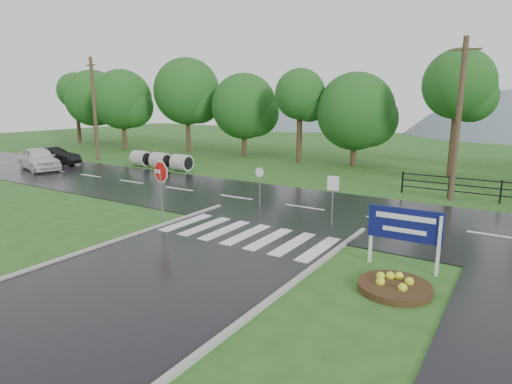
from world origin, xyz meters
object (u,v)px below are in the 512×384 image
Objects in this scene: car_white at (40,170)px; car_dark at (53,165)px; stop_sign at (161,177)px; culvert_pipes at (161,160)px; estate_billboard at (405,228)px.

car_white is 1.15× the size of car_dark.
car_dark is at bearing 159.62° from stop_sign.
stop_sign is (10.52, -10.43, 1.34)m from culvert_pipes.
estate_billboard is 0.51× the size of car_dark.
culvert_pipes is 2.53× the size of estate_billboard.
car_dark is at bearing -157.08° from culvert_pipes.
estate_billboard is at bearing -26.52° from culvert_pipes.
culvert_pipes is 8.77m from car_white.
car_white is (-17.49, 5.13, -1.94)m from stop_sign.
estate_billboard reaches higher than culvert_pipes.
stop_sign reaches higher than car_dark.
estate_billboard is at bearing 1.96° from stop_sign.
stop_sign is 0.66× the size of car_dark.
car_dark is at bearing 50.17° from car_white.
stop_sign reaches higher than culvert_pipes.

